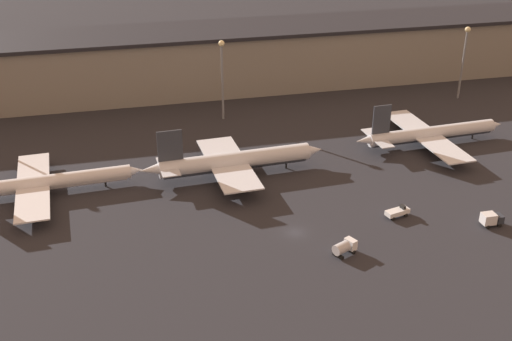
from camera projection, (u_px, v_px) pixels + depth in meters
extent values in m
plane|color=#26262B|center=(295.00, 232.00, 138.75)|extent=(600.00, 600.00, 0.00)
cube|color=gray|center=(216.00, 60.00, 218.39)|extent=(252.94, 25.28, 19.49)
cube|color=black|center=(215.00, 30.00, 213.74)|extent=(252.94, 27.28, 1.20)
cylinder|color=silver|center=(42.00, 182.00, 152.50)|extent=(41.91, 5.77, 3.44)
cylinder|color=silver|center=(42.00, 185.00, 152.77)|extent=(39.79, 5.14, 2.92)
cone|color=silver|center=(135.00, 171.00, 158.07)|extent=(4.30, 3.49, 3.27)
cube|color=silver|center=(33.00, 185.00, 152.16)|extent=(9.52, 35.37, 0.36)
cylinder|color=gray|center=(39.00, 171.00, 161.41)|extent=(3.88, 2.10, 1.89)
cylinder|color=gray|center=(39.00, 209.00, 144.63)|extent=(3.88, 2.10, 1.89)
cylinder|color=black|center=(105.00, 184.00, 157.34)|extent=(0.50, 0.50, 1.55)
cylinder|color=black|center=(34.00, 190.00, 154.27)|extent=(0.50, 0.50, 1.55)
cylinder|color=black|center=(34.00, 196.00, 151.91)|extent=(0.50, 0.50, 1.55)
cylinder|color=silver|center=(235.00, 160.00, 161.34)|extent=(38.91, 6.55, 4.39)
cylinder|color=#333842|center=(236.00, 163.00, 161.68)|extent=(36.94, 5.78, 3.73)
cone|color=silver|center=(312.00, 150.00, 166.59)|extent=(5.49, 4.46, 4.17)
cone|color=silver|center=(152.00, 170.00, 155.87)|extent=(6.78, 4.09, 3.73)
cube|color=#333842|center=(170.00, 146.00, 154.45)|extent=(6.16, 0.74, 7.83)
cube|color=silver|center=(168.00, 166.00, 156.71)|extent=(5.01, 11.49, 0.24)
cube|color=silver|center=(228.00, 163.00, 161.09)|extent=(11.39, 31.78, 0.36)
cylinder|color=gray|center=(224.00, 154.00, 169.54)|extent=(4.96, 2.68, 2.41)
cylinder|color=gray|center=(242.00, 183.00, 154.54)|extent=(4.96, 2.68, 2.41)
cylinder|color=black|center=(286.00, 165.00, 166.21)|extent=(0.50, 0.50, 1.98)
cylinder|color=black|center=(227.00, 169.00, 163.78)|extent=(0.50, 0.50, 1.98)
cylinder|color=black|center=(230.00, 175.00, 160.77)|extent=(0.50, 0.50, 1.98)
cylinder|color=silver|center=(432.00, 133.00, 178.63)|extent=(38.31, 5.79, 3.66)
cylinder|color=#333842|center=(432.00, 135.00, 178.92)|extent=(36.37, 5.14, 3.11)
cone|color=silver|center=(494.00, 125.00, 183.76)|extent=(4.58, 3.72, 3.48)
cone|color=silver|center=(365.00, 140.00, 173.33)|extent=(5.66, 3.41, 3.11)
cube|color=#333842|center=(382.00, 119.00, 171.92)|extent=(5.14, 0.69, 8.04)
cube|color=silver|center=(377.00, 138.00, 174.11)|extent=(4.40, 13.49, 0.24)
cube|color=silver|center=(426.00, 135.00, 178.35)|extent=(10.11, 37.36, 0.36)
cylinder|color=gray|center=(411.00, 125.00, 188.07)|extent=(4.13, 2.24, 2.01)
cylinder|color=gray|center=(449.00, 154.00, 170.34)|extent=(4.13, 2.24, 2.01)
cylinder|color=black|center=(472.00, 136.00, 183.22)|extent=(0.50, 0.50, 1.65)
cylinder|color=black|center=(422.00, 140.00, 180.59)|extent=(0.50, 0.50, 1.65)
cylinder|color=black|center=(427.00, 144.00, 178.08)|extent=(0.50, 0.50, 1.65)
cube|color=#282D38|center=(499.00, 218.00, 140.98)|extent=(1.42, 2.46, 1.78)
cube|color=silver|center=(488.00, 218.00, 140.31)|extent=(2.93, 2.46, 2.37)
cylinder|color=black|center=(495.00, 221.00, 142.27)|extent=(0.90, 0.62, 0.90)
cylinder|color=black|center=(499.00, 225.00, 140.67)|extent=(0.90, 0.62, 0.90)
cylinder|color=black|center=(483.00, 222.00, 141.63)|extent=(0.90, 0.62, 0.90)
cylinder|color=black|center=(487.00, 227.00, 140.04)|extent=(0.90, 0.62, 0.90)
cube|color=white|center=(397.00, 212.00, 144.12)|extent=(5.97, 3.43, 1.10)
cube|color=black|center=(403.00, 207.00, 144.27)|extent=(1.04, 1.62, 0.80)
cylinder|color=black|center=(401.00, 212.00, 145.86)|extent=(1.00, 0.74, 0.90)
cylinder|color=black|center=(406.00, 215.00, 144.59)|extent=(1.00, 0.74, 0.90)
cylinder|color=black|center=(388.00, 215.00, 144.39)|extent=(1.00, 0.74, 0.90)
cylinder|color=black|center=(393.00, 219.00, 143.12)|extent=(1.00, 0.74, 0.90)
cube|color=white|center=(351.00, 244.00, 131.52)|extent=(2.40, 2.94, 2.16)
cylinder|color=#B7B7BC|center=(341.00, 248.00, 129.98)|extent=(3.88, 3.43, 2.29)
cylinder|color=black|center=(346.00, 248.00, 132.68)|extent=(1.09, 0.96, 0.90)
cylinder|color=black|center=(353.00, 252.00, 131.33)|extent=(1.09, 0.96, 0.90)
cylinder|color=black|center=(335.00, 253.00, 130.84)|extent=(1.09, 0.96, 0.90)
cylinder|color=black|center=(341.00, 257.00, 129.49)|extent=(1.09, 0.96, 0.90)
cylinder|color=slate|center=(222.00, 83.00, 192.03)|extent=(0.70, 0.70, 23.02)
sphere|color=beige|center=(222.00, 43.00, 186.59)|extent=(1.80, 1.80, 1.80)
cylinder|color=slate|center=(462.00, 65.00, 208.52)|extent=(0.70, 0.70, 22.43)
sphere|color=beige|center=(468.00, 29.00, 203.21)|extent=(1.80, 1.80, 1.80)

